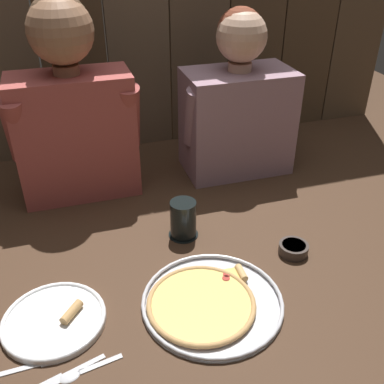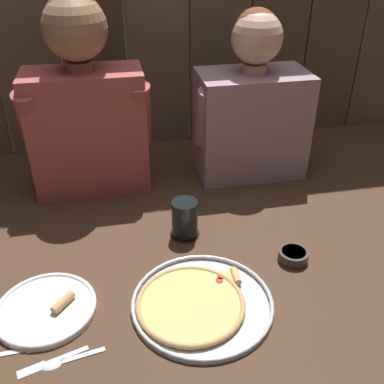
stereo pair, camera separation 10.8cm
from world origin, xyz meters
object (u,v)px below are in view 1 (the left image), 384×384
Objects in this scene: diner_left at (72,106)px; pizza_tray at (208,302)px; dipping_bowl at (293,248)px; drinking_glass at (183,219)px; dinner_plate at (54,319)px; diner_right at (238,105)px.

pizza_tray is at bearing -69.63° from diner_left.
dipping_bowl is (0.30, 0.12, 0.01)m from pizza_tray.
dipping_bowl is (0.28, -0.18, -0.04)m from drinking_glass.
dinner_plate is 0.46m from drinking_glass.
dinner_plate is 0.68m from diner_left.
drinking_glass is (0.39, 0.24, 0.05)m from dinner_plate.
diner_right is (0.31, 0.36, 0.20)m from drinking_glass.
pizza_tray is 3.02× the size of drinking_glass.
drinking_glass reaches higher than dipping_bowl.
drinking_glass is at bearing 31.64° from dinner_plate.
dipping_bowl is at bearing 5.51° from dinner_plate.
diner_right is (0.70, 0.60, 0.24)m from dinner_plate.
dinner_plate is 2.09× the size of drinking_glass.
dinner_plate is 0.38× the size of diner_left.
diner_right is (0.33, 0.65, 0.24)m from pizza_tray.
drinking_glass is at bearing 85.71° from pizza_tray.
drinking_glass is at bearing -53.52° from diner_left.
dinner_plate is at bearing -174.49° from dipping_bowl.
pizza_tray is at bearing -158.42° from dipping_bowl.
pizza_tray is 0.61× the size of diner_right.
dinner_plate is (-0.37, 0.05, -0.00)m from pizza_tray.
pizza_tray is 0.76m from diner_left.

